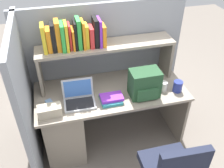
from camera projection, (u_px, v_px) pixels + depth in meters
The scene contains 13 objects.
ground_plane at pixel (111, 137), 3.12m from camera, with size 8.00×8.00×0.00m, color slate.
desk at pixel (77, 119), 2.80m from camera, with size 1.60×0.70×0.73m.
cubicle_partition_rear at pixel (103, 68), 2.95m from camera, with size 1.84×0.05×1.55m, color gray.
cubicle_partition_left at pixel (28, 103), 2.45m from camera, with size 0.05×1.06×1.55m, color gray.
overhead_hutch at pixel (106, 52), 2.63m from camera, with size 1.44×0.28×0.45m.
reference_books_on_shelf at pixel (74, 36), 2.43m from camera, with size 0.61×0.19×0.30m.
laptop at pixel (79, 98), 2.50m from camera, with size 0.32×0.27×0.22m.
backpack at pixel (145, 84), 2.54m from camera, with size 0.30×0.23×0.29m.
computer_mouse at pixel (50, 103), 2.49m from camera, with size 0.06×0.10×0.03m, color #7299C6.
paper_cup at pixel (164, 86), 2.66m from camera, with size 0.08×0.08×0.10m, color white.
tissue_box at pixel (50, 111), 2.35m from camera, with size 0.22×0.12×0.10m, color #BFB299.
snack_canister at pixel (178, 86), 2.64m from camera, with size 0.10×0.10×0.12m, color navy.
desk_book_stack at pixel (111, 98), 2.53m from camera, with size 0.22×0.20×0.06m.
Camera 1 is at (-0.51, -2.05, 2.38)m, focal length 40.26 mm.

